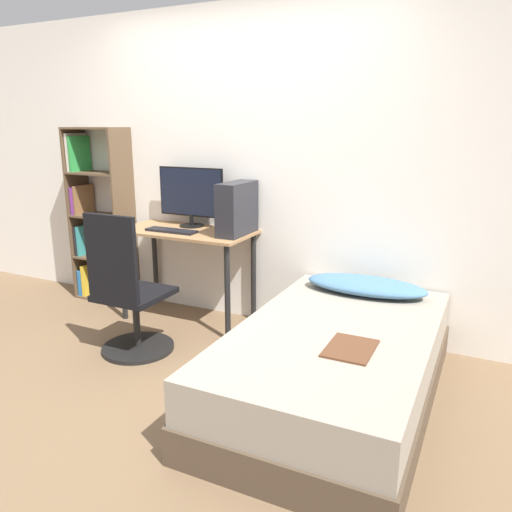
{
  "coord_description": "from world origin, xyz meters",
  "views": [
    {
      "loc": [
        1.85,
        -2.13,
        1.59
      ],
      "look_at": [
        0.45,
        0.76,
        0.75
      ],
      "focal_mm": 35.0,
      "sensor_mm": 36.0,
      "label": 1
    }
  ],
  "objects": [
    {
      "name": "bookshelf",
      "position": [
        -1.46,
        1.31,
        0.76
      ],
      "size": [
        0.56,
        0.29,
        1.57
      ],
      "color": "brown",
      "rests_on": "ground_plane"
    },
    {
      "name": "ground_plane",
      "position": [
        0.0,
        0.0,
        0.0
      ],
      "size": [
        14.0,
        14.0,
        0.0
      ],
      "primitive_type": "plane",
      "color": "brown"
    },
    {
      "name": "monitor",
      "position": [
        -0.43,
        1.34,
        1.04
      ],
      "size": [
        0.61,
        0.2,
        0.49
      ],
      "color": "black",
      "rests_on": "desk"
    },
    {
      "name": "bed",
      "position": [
        1.1,
        0.5,
        0.22
      ],
      "size": [
        1.11,
        1.92,
        0.45
      ],
      "color": "#4C3D2D",
      "rests_on": "ground_plane"
    },
    {
      "name": "pc_tower",
      "position": [
        0.06,
        1.23,
        0.97
      ],
      "size": [
        0.16,
        0.42,
        0.4
      ],
      "color": "#232328",
      "rests_on": "desk"
    },
    {
      "name": "wall_back",
      "position": [
        0.0,
        1.48,
        1.25
      ],
      "size": [
        8.0,
        0.05,
        2.5
      ],
      "color": "silver",
      "rests_on": "ground_plane"
    },
    {
      "name": "pillow",
      "position": [
        1.1,
        1.2,
        0.51
      ],
      "size": [
        0.84,
        0.36,
        0.11
      ],
      "color": "teal",
      "rests_on": "bed"
    },
    {
      "name": "keyboard",
      "position": [
        -0.45,
        1.08,
        0.78
      ],
      "size": [
        0.43,
        0.12,
        0.02
      ],
      "color": "black",
      "rests_on": "desk"
    },
    {
      "name": "magazine",
      "position": [
        1.25,
        0.26,
        0.46
      ],
      "size": [
        0.24,
        0.32,
        0.01
      ],
      "color": "#56331E",
      "rests_on": "bed"
    },
    {
      "name": "office_chair",
      "position": [
        -0.39,
        0.45,
        0.39
      ],
      "size": [
        0.52,
        0.52,
        1.03
      ],
      "color": "black",
      "rests_on": "ground_plane"
    },
    {
      "name": "desk",
      "position": [
        -0.38,
        1.18,
        0.64
      ],
      "size": [
        1.1,
        0.54,
        0.77
      ],
      "color": "#997047",
      "rests_on": "ground_plane"
    }
  ]
}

